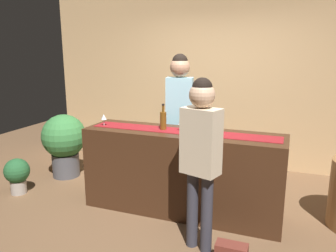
# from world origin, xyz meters

# --- Properties ---
(ground_plane) EXTENTS (10.00, 10.00, 0.00)m
(ground_plane) POSITION_xyz_m (0.00, 0.00, 0.00)
(ground_plane) COLOR brown
(back_wall) EXTENTS (6.00, 0.12, 2.90)m
(back_wall) POSITION_xyz_m (0.00, 1.90, 1.45)
(back_wall) COLOR tan
(back_wall) RESTS_ON ground
(bar_counter) EXTENTS (2.29, 0.60, 0.97)m
(bar_counter) POSITION_xyz_m (0.00, 0.00, 0.49)
(bar_counter) COLOR #3D2314
(bar_counter) RESTS_ON ground
(counter_runner_cloth) EXTENTS (2.18, 0.28, 0.01)m
(counter_runner_cloth) POSITION_xyz_m (0.00, 0.00, 0.97)
(counter_runner_cloth) COLOR maroon
(counter_runner_cloth) RESTS_ON bar_counter
(wine_bottle_amber) EXTENTS (0.07, 0.07, 0.30)m
(wine_bottle_amber) POSITION_xyz_m (-0.23, 0.00, 1.09)
(wine_bottle_amber) COLOR brown
(wine_bottle_amber) RESTS_ON bar_counter
(wine_bottle_green) EXTENTS (0.07, 0.07, 0.30)m
(wine_bottle_green) POSITION_xyz_m (0.23, 0.08, 1.09)
(wine_bottle_green) COLOR #194723
(wine_bottle_green) RESTS_ON bar_counter
(wine_glass_near_customer) EXTENTS (0.07, 0.07, 0.14)m
(wine_glass_near_customer) POSITION_xyz_m (-0.98, -0.06, 1.08)
(wine_glass_near_customer) COLOR silver
(wine_glass_near_customer) RESTS_ON bar_counter
(wine_glass_mid_counter) EXTENTS (0.07, 0.07, 0.14)m
(wine_glass_mid_counter) POSITION_xyz_m (-0.02, 0.01, 1.08)
(wine_glass_mid_counter) COLOR silver
(wine_glass_mid_counter) RESTS_ON bar_counter
(bartender) EXTENTS (0.37, 0.26, 1.83)m
(bartender) POSITION_xyz_m (-0.23, 0.58, 1.15)
(bartender) COLOR #26262B
(bartender) RESTS_ON ground
(customer_sipping) EXTENTS (0.38, 0.29, 1.64)m
(customer_sipping) POSITION_xyz_m (0.40, -0.67, 1.01)
(customer_sipping) COLOR #33333D
(customer_sipping) RESTS_ON ground
(potted_plant_tall) EXTENTS (0.65, 0.65, 0.95)m
(potted_plant_tall) POSITION_xyz_m (-2.00, 0.44, 0.55)
(potted_plant_tall) COLOR #4C4C51
(potted_plant_tall) RESTS_ON ground
(potted_plant_small) EXTENTS (0.33, 0.33, 0.48)m
(potted_plant_small) POSITION_xyz_m (-2.19, -0.31, 0.28)
(potted_plant_small) COLOR #9E9389
(potted_plant_small) RESTS_ON ground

